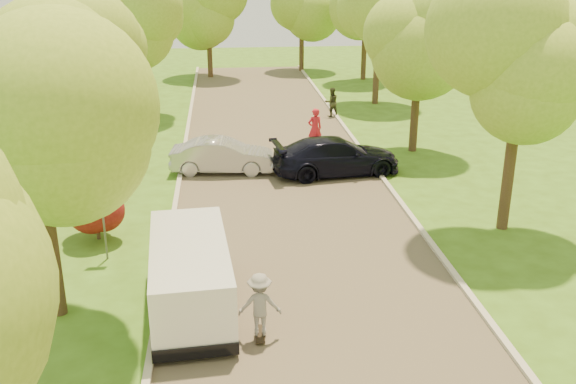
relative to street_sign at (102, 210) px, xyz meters
name	(u,v)px	position (x,y,z in m)	size (l,w,h in m)	color
ground	(321,319)	(5.80, -4.00, -1.56)	(100.00, 100.00, 0.00)	#385E16
road	(288,203)	(5.80, 4.00, -1.56)	(8.00, 60.00, 0.01)	#4C4438
curb_left	(175,206)	(1.75, 4.00, -1.50)	(0.18, 60.00, 0.12)	#B2AD9E
curb_right	(397,197)	(9.85, 4.00, -1.50)	(0.18, 60.00, 0.12)	#B2AD9E
street_sign	(102,210)	(0.00, 0.00, 0.00)	(0.55, 0.06, 2.17)	#59595E
red_shrub	(95,207)	(-0.50, 1.50, -0.47)	(1.70, 1.70, 1.95)	#382619
tree_l_mida	(41,111)	(-0.50, -3.00, 3.61)	(4.71, 4.60, 7.39)	#382619
tree_l_midb	(102,62)	(-1.01, 8.00, 3.02)	(4.30, 4.20, 6.62)	#382619
tree_l_far	(140,15)	(-0.59, 18.00, 3.90)	(4.92, 4.80, 7.79)	#382619
tree_r_mida	(530,59)	(12.82, 1.00, 3.97)	(5.13, 5.00, 7.95)	#382619
tree_r_midb	(424,43)	(12.40, 10.00, 3.32)	(4.51, 4.40, 7.01)	#382619
tree_r_far	(384,4)	(13.03, 20.00, 4.27)	(5.33, 5.20, 8.34)	#382619
tree_bg_a	(116,7)	(-2.98, 26.00, 3.75)	(5.12, 5.00, 7.72)	#382619
tree_bg_b	(369,0)	(14.02, 28.00, 3.97)	(5.12, 5.00, 7.95)	#382619
tree_bg_c	(211,7)	(3.01, 30.00, 3.46)	(4.92, 4.80, 7.33)	#382619
tree_bg_d	(305,0)	(10.02, 32.00, 3.75)	(5.12, 5.00, 7.72)	#382619
minivan	(190,275)	(2.60, -3.11, -0.61)	(2.26, 4.98, 1.81)	white
silver_sedan	(223,156)	(3.50, 7.80, -0.86)	(1.48, 4.25, 1.40)	#A4A4A8
dark_sedan	(336,156)	(8.10, 7.08, -0.80)	(2.13, 5.25, 1.52)	black
longboard	(260,334)	(4.24, -4.62, -1.48)	(0.26, 0.81, 0.09)	black
skateboarder	(260,305)	(4.24, -4.62, -0.68)	(1.00, 0.58, 1.55)	gray
person_striped	(315,129)	(7.77, 10.80, -0.61)	(0.69, 0.46, 1.90)	red
person_olive	(332,102)	(9.60, 16.97, -0.76)	(0.78, 0.61, 1.61)	#2E311D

